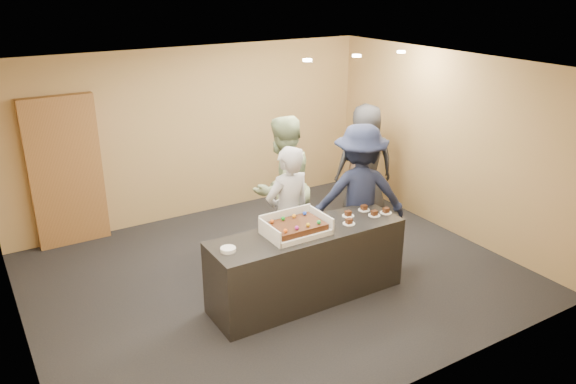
% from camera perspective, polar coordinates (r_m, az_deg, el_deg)
% --- Properties ---
extents(room, '(6.04, 6.00, 2.70)m').
position_cam_1_polar(room, '(6.90, -1.44, 1.35)').
color(room, black).
rests_on(room, ground).
extents(serving_counter, '(2.41, 0.72, 0.90)m').
position_cam_1_polar(serving_counter, '(6.78, 1.95, -7.39)').
color(serving_counter, black).
rests_on(serving_counter, floor).
extents(storage_cabinet, '(0.99, 0.15, 2.17)m').
position_cam_1_polar(storage_cabinet, '(8.54, -21.63, 1.88)').
color(storage_cabinet, brown).
rests_on(storage_cabinet, floor).
extents(cake_box, '(0.72, 0.50, 0.21)m').
position_cam_1_polar(cake_box, '(6.50, 0.70, -3.79)').
color(cake_box, white).
rests_on(cake_box, serving_counter).
extents(sheet_cake, '(0.62, 0.43, 0.12)m').
position_cam_1_polar(sheet_cake, '(6.46, 0.83, -3.47)').
color(sheet_cake, '#371C0C').
rests_on(sheet_cake, cake_box).
extents(plate_stack, '(0.17, 0.17, 0.04)m').
position_cam_1_polar(plate_stack, '(6.13, -6.10, -5.82)').
color(plate_stack, white).
rests_on(plate_stack, serving_counter).
extents(slice_a, '(0.15, 0.15, 0.07)m').
position_cam_1_polar(slice_a, '(6.77, 6.21, -3.06)').
color(slice_a, white).
rests_on(slice_a, serving_counter).
extents(slice_b, '(0.15, 0.15, 0.07)m').
position_cam_1_polar(slice_b, '(6.99, 6.13, -2.26)').
color(slice_b, white).
rests_on(slice_b, serving_counter).
extents(slice_c, '(0.15, 0.15, 0.07)m').
position_cam_1_polar(slice_c, '(7.04, 8.76, -2.21)').
color(slice_c, white).
rests_on(slice_c, serving_counter).
extents(slice_d, '(0.15, 0.15, 0.07)m').
position_cam_1_polar(slice_d, '(7.19, 7.73, -1.67)').
color(slice_d, white).
rests_on(slice_d, serving_counter).
extents(slice_e, '(0.15, 0.15, 0.07)m').
position_cam_1_polar(slice_e, '(7.15, 9.92, -1.93)').
color(slice_e, white).
rests_on(slice_e, serving_counter).
extents(person_server_grey, '(0.69, 0.48, 1.79)m').
position_cam_1_polar(person_server_grey, '(7.01, 0.01, -2.33)').
color(person_server_grey, '#A7A7AD').
rests_on(person_server_grey, floor).
extents(person_sage_man, '(1.11, 0.95, 1.98)m').
position_cam_1_polar(person_sage_man, '(7.62, -0.56, 0.43)').
color(person_sage_man, '#96AA7E').
rests_on(person_sage_man, floor).
extents(person_navy_man, '(1.43, 1.20, 1.93)m').
position_cam_1_polar(person_navy_man, '(7.50, 7.27, -0.33)').
color(person_navy_man, '#181E38').
rests_on(person_navy_man, floor).
extents(person_brown_extra, '(0.97, 0.88, 1.58)m').
position_cam_1_polar(person_brown_extra, '(8.42, 7.10, 0.86)').
color(person_brown_extra, brown).
rests_on(person_brown_extra, floor).
extents(person_dark_suit, '(1.07, 0.92, 1.86)m').
position_cam_1_polar(person_dark_suit, '(8.93, 7.82, 2.97)').
color(person_dark_suit, '#25262A').
rests_on(person_dark_suit, floor).
extents(ceiling_spotlights, '(1.72, 0.12, 0.03)m').
position_cam_1_polar(ceiling_spotlights, '(7.87, 6.99, 13.58)').
color(ceiling_spotlights, '#FFEAC6').
rests_on(ceiling_spotlights, ceiling).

